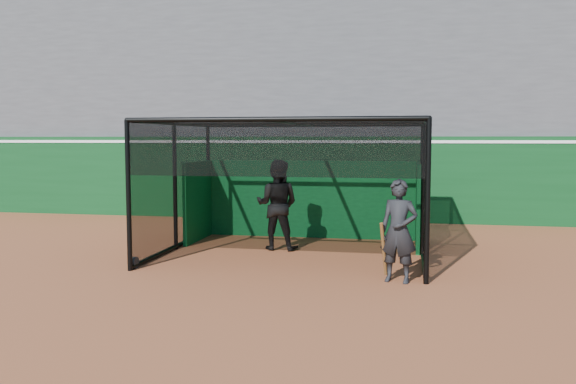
# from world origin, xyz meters

# --- Properties ---
(ground) EXTENTS (120.00, 120.00, 0.00)m
(ground) POSITION_xyz_m (0.00, 0.00, 0.00)
(ground) COLOR brown
(ground) RESTS_ON ground
(outfield_wall) EXTENTS (50.00, 0.50, 2.50)m
(outfield_wall) POSITION_xyz_m (0.00, 8.50, 1.29)
(outfield_wall) COLOR #0A3C16
(outfield_wall) RESTS_ON ground
(grandstand) EXTENTS (50.00, 7.85, 8.95)m
(grandstand) POSITION_xyz_m (0.00, 12.27, 4.48)
(grandstand) COLOR #4C4C4F
(grandstand) RESTS_ON ground
(batting_cage) EXTENTS (5.44, 4.64, 2.77)m
(batting_cage) POSITION_xyz_m (0.42, 3.03, 1.38)
(batting_cage) COLOR black
(batting_cage) RESTS_ON ground
(batter) EXTENTS (1.00, 0.80, 1.98)m
(batter) POSITION_xyz_m (-0.04, 3.40, 0.99)
(batter) COLOR black
(batter) RESTS_ON ground
(on_deck_player) EXTENTS (0.73, 0.57, 1.76)m
(on_deck_player) POSITION_xyz_m (2.63, 0.78, 0.88)
(on_deck_player) COLOR black
(on_deck_player) RESTS_ON ground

